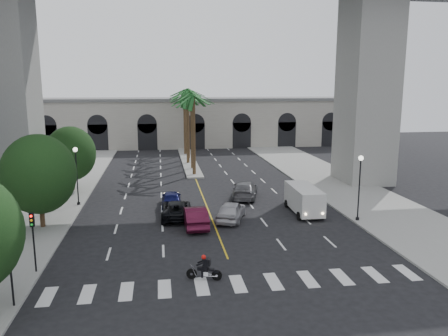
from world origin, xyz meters
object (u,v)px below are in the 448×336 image
traffic_signal_far (33,232)px  car_e (171,198)px  car_b (195,216)px  cargo_van (304,199)px  lamp_post_left_far (77,171)px  lamp_post_right (360,182)px  traffic_signal_near (10,260)px  car_a (231,211)px  car_c (176,209)px  car_d (245,190)px  motorcycle_rider (205,268)px

traffic_signal_far → car_e: size_ratio=0.86×
car_b → cargo_van: cargo_van is taller
lamp_post_left_far → lamp_post_right: same height
lamp_post_right → traffic_signal_far: (-22.70, -6.50, -0.71)m
lamp_post_right → traffic_signal_near: 25.02m
car_a → car_c: bearing=4.3°
car_d → cargo_van: size_ratio=1.03×
car_b → traffic_signal_near: bearing=47.5°
traffic_signal_near → car_d: 24.67m
motorcycle_rider → cargo_van: 15.10m
lamp_post_left_far → car_b: bearing=-36.2°
car_d → cargo_van: 7.11m
traffic_signal_far → cargo_van: bearing=26.0°
traffic_signal_near → car_b: traffic_signal_near is taller
cargo_van → traffic_signal_near: bearing=-144.0°
car_e → motorcycle_rider: bearing=96.4°
lamp_post_right → car_c: 14.80m
traffic_signal_far → car_a: bearing=33.4°
car_c → cargo_van: bearing=-179.2°
lamp_post_left_far → traffic_signal_far: lamp_post_left_far is taller
lamp_post_left_far → car_c: bearing=-29.0°
car_d → traffic_signal_far: bearing=60.7°
lamp_post_right → cargo_van: bearing=140.2°
motorcycle_rider → lamp_post_right: bearing=50.4°
motorcycle_rider → car_d: (5.71, 17.49, 0.14)m
lamp_post_left_far → traffic_signal_far: 14.52m
motorcycle_rider → car_b: (0.22, 9.45, 0.14)m
car_a → motorcycle_rider: bearing=94.1°
car_b → car_c: 2.82m
lamp_post_right → car_c: bearing=167.2°
traffic_signal_near → car_b: (9.80, 11.25, -1.71)m
lamp_post_left_far → lamp_post_right: bearing=-19.3°
lamp_post_right → car_b: lamp_post_right is taller
lamp_post_right → car_a: 10.36m
lamp_post_right → car_c: (-14.22, 3.24, -2.51)m
motorcycle_rider → car_c: bearing=112.1°
lamp_post_left_far → car_a: (12.92, -6.06, -2.44)m
traffic_signal_far → car_c: (8.48, 9.74, -1.80)m
traffic_signal_far → car_a: 15.44m
car_a → cargo_van: 6.50m
car_a → cargo_van: bearing=-150.5°
traffic_signal_far → car_e: 15.65m
car_c → car_e: 3.51m
lamp_post_left_far → cargo_van: size_ratio=0.99×
lamp_post_left_far → lamp_post_right: size_ratio=1.00×
car_a → car_c: 4.53m
lamp_post_left_far → car_c: lamp_post_left_far is taller
lamp_post_left_far → traffic_signal_far: size_ratio=1.47×
traffic_signal_near → motorcycle_rider: (9.58, 1.80, -1.85)m
motorcycle_rider → lamp_post_left_far: bearing=136.9°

